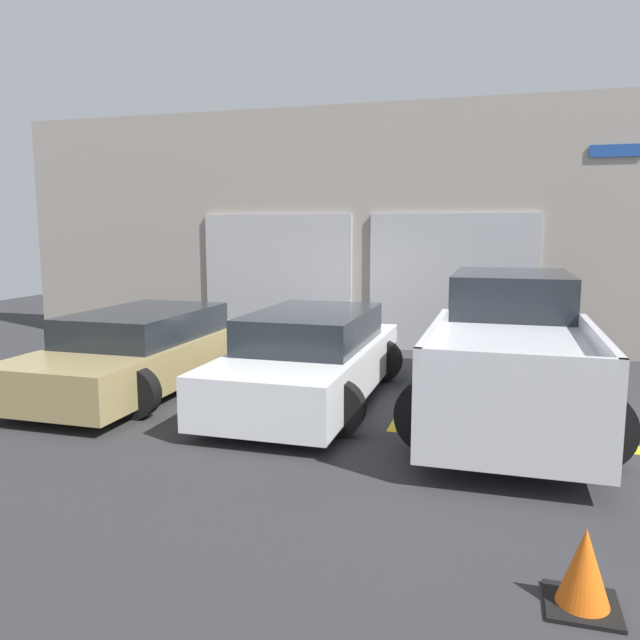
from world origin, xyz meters
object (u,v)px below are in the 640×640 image
(pickup_truck, at_px, (510,348))
(sedan_white, at_px, (311,358))
(traffic_cone, at_px, (584,571))
(sedan_side, at_px, (143,350))

(pickup_truck, relative_size, sedan_white, 1.19)
(pickup_truck, bearing_deg, sedan_white, -174.69)
(pickup_truck, xyz_separation_m, traffic_cone, (0.44, -4.55, -0.60))
(pickup_truck, height_order, traffic_cone, pickup_truck)
(pickup_truck, xyz_separation_m, sedan_side, (-5.48, -0.25, -0.28))
(sedan_white, distance_m, traffic_cone, 5.36)
(sedan_side, height_order, traffic_cone, sedan_side)
(sedan_white, bearing_deg, pickup_truck, 5.31)
(sedan_white, height_order, sedan_side, sedan_white)
(pickup_truck, height_order, sedan_side, pickup_truck)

